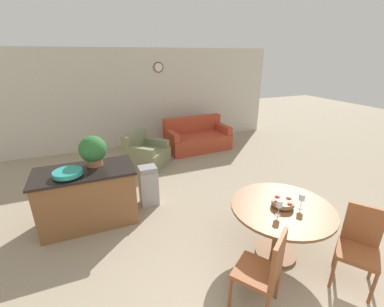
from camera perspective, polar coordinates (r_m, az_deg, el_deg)
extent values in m
cube|color=beige|center=(7.60, -10.74, 11.92)|extent=(8.00, 0.06, 2.70)
cylinder|color=brown|center=(7.59, -7.48, 18.47)|extent=(0.28, 0.02, 0.28)
cylinder|color=white|center=(7.58, -7.45, 18.47)|extent=(0.23, 0.01, 0.23)
cylinder|color=brown|center=(3.90, 18.06, -20.21)|extent=(0.54, 0.54, 0.04)
cylinder|color=brown|center=(3.68, 18.71, -15.99)|extent=(0.13, 0.13, 0.68)
cylinder|color=brown|center=(3.48, 19.41, -11.29)|extent=(1.28, 1.28, 0.03)
cylinder|color=brown|center=(3.07, 8.48, -28.36)|extent=(0.04, 0.04, 0.41)
cylinder|color=brown|center=(3.32, 11.51, -23.85)|extent=(0.04, 0.04, 0.41)
cylinder|color=brown|center=(3.26, 18.47, -25.80)|extent=(0.04, 0.04, 0.41)
cube|color=brown|center=(2.99, 14.09, -24.17)|extent=(0.58, 0.58, 0.05)
cube|color=brown|center=(2.78, 18.58, -21.30)|extent=(0.34, 0.25, 0.49)
cylinder|color=brown|center=(3.63, 35.23, -23.35)|extent=(0.04, 0.04, 0.41)
cylinder|color=brown|center=(3.60, 28.75, -22.29)|extent=(0.04, 0.04, 0.41)
cylinder|color=brown|center=(3.93, 35.16, -19.67)|extent=(0.04, 0.04, 0.41)
cylinder|color=brown|center=(3.90, 29.33, -18.67)|extent=(0.04, 0.04, 0.41)
cube|color=brown|center=(3.62, 32.87, -18.17)|extent=(0.58, 0.58, 0.05)
cube|color=brown|center=(3.63, 33.82, -13.02)|extent=(0.25, 0.34, 0.49)
cylinder|color=olive|center=(3.47, 19.48, -10.83)|extent=(0.10, 0.10, 0.03)
cylinder|color=olive|center=(3.44, 19.56, -10.25)|extent=(0.27, 0.27, 0.05)
sphere|color=#B73323|center=(3.51, 20.67, -9.56)|extent=(0.07, 0.07, 0.07)
sphere|color=#B73323|center=(3.49, 18.39, -9.38)|extent=(0.07, 0.07, 0.07)
sphere|color=#B73323|center=(3.38, 18.23, -10.40)|extent=(0.07, 0.07, 0.07)
sphere|color=#B73323|center=(3.39, 20.88, -10.72)|extent=(0.07, 0.07, 0.07)
cylinder|color=silver|center=(3.29, 18.55, -12.76)|extent=(0.06, 0.06, 0.01)
cylinder|color=silver|center=(3.26, 18.67, -11.93)|extent=(0.01, 0.01, 0.11)
cylinder|color=silver|center=(3.21, 18.87, -10.50)|extent=(0.07, 0.07, 0.08)
cylinder|color=silver|center=(3.52, 22.90, -11.05)|extent=(0.06, 0.06, 0.01)
cylinder|color=silver|center=(3.49, 23.04, -10.25)|extent=(0.01, 0.01, 0.11)
cylinder|color=silver|center=(3.44, 23.26, -8.89)|extent=(0.07, 0.07, 0.08)
cube|color=brown|center=(4.38, -22.06, -9.10)|extent=(1.39, 0.71, 0.87)
cube|color=black|center=(4.18, -22.92, -3.68)|extent=(1.45, 0.77, 0.04)
cylinder|color=teal|center=(4.05, -25.79, -4.46)|extent=(0.14, 0.14, 0.02)
cylinder|color=teal|center=(4.03, -25.89, -3.89)|extent=(0.40, 0.40, 0.07)
cylinder|color=#A36642|center=(4.27, -20.83, -1.72)|extent=(0.25, 0.25, 0.11)
sphere|color=#2D6B33|center=(4.20, -21.20, 0.94)|extent=(0.41, 0.41, 0.41)
cube|color=#9E9EA3|center=(4.66, -9.62, -7.51)|extent=(0.31, 0.27, 0.64)
cube|color=gray|center=(4.49, -9.90, -3.45)|extent=(0.30, 0.26, 0.09)
cube|color=#B24228|center=(7.27, 1.32, 2.60)|extent=(1.79, 1.01, 0.42)
cube|color=#B24228|center=(7.46, 0.10, 6.56)|extent=(1.76, 0.29, 0.45)
cube|color=#B24228|center=(6.94, -4.55, 2.48)|extent=(0.20, 0.86, 0.62)
cube|color=#B24228|center=(7.62, 6.68, 4.12)|extent=(0.20, 0.86, 0.62)
cube|color=#7A7F5B|center=(6.29, -9.85, -0.87)|extent=(1.19, 1.19, 0.40)
cube|color=#7A7F5B|center=(6.33, -12.66, 2.87)|extent=(0.71, 0.72, 0.39)
cube|color=#7A7F5B|center=(5.99, -11.62, -1.26)|extent=(0.65, 0.64, 0.58)
cube|color=#7A7F5B|center=(6.54, -8.33, 0.91)|extent=(0.65, 0.64, 0.58)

